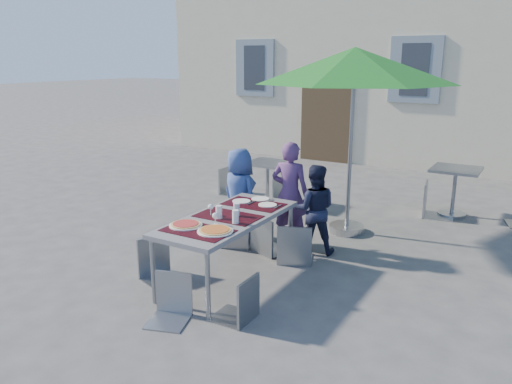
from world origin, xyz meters
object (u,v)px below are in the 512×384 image
Objects in this scene: chair_3 at (157,234)px; bg_chair_l_1 at (434,179)px; child_0 at (240,195)px; chair_4 at (240,273)px; chair_2 at (295,220)px; chair_5 at (169,271)px; child_2 at (314,209)px; cafe_table_1 at (455,183)px; cafe_table_0 at (268,175)px; chair_0 at (233,202)px; pizza_near_left at (186,225)px; patio_umbrella at (355,67)px; chair_1 at (267,213)px; dining_table at (228,221)px; pizza_near_right at (215,230)px; bg_chair_r_0 at (276,173)px; bg_chair_l_0 at (229,165)px; child_1 at (290,194)px.

chair_3 is 0.89× the size of bg_chair_l_1.
child_0 is 1.51× the size of chair_4.
chair_4 is (0.17, -1.52, -0.06)m from chair_2.
child_2 is at bearing 78.07° from chair_5.
chair_3 reaches higher than cafe_table_1.
child_0 reaches higher than cafe_table_0.
chair_0 reaches higher than cafe_table_1.
chair_4 reaches higher than pizza_near_left.
patio_umbrella is at bearing -125.72° from cafe_table_1.
chair_1 is at bearing -118.72° from bg_chair_l_1.
dining_table is at bearing 69.26° from pizza_near_left.
pizza_near_right is 3.70m from bg_chair_r_0.
chair_2 is at bearing -96.05° from patio_umbrella.
chair_5 is at bearing -63.53° from bg_chair_l_0.
dining_table is 0.54m from pizza_near_left.
patio_umbrella reaches higher than cafe_table_0.
bg_chair_l_1 is (1.66, 4.13, -0.17)m from pizza_near_left.
chair_0 is at bearing -76.91° from bg_chair_r_0.
child_1 reaches higher than bg_chair_l_1.
patio_umbrella is at bearing -23.62° from cafe_table_0.
chair_0 is 1.13× the size of chair_3.
chair_3 reaches higher than bg_chair_r_0.
chair_2 is at bearing -13.66° from chair_1.
bg_chair_r_0 is (-1.59, 0.79, -1.80)m from patio_umbrella.
chair_1 is 0.99× the size of chair_2.
pizza_near_left is 0.95× the size of pizza_near_right.
chair_3 is (-0.71, -0.38, -0.16)m from dining_table.
patio_umbrella is (0.58, 3.22, 1.85)m from chair_5.
chair_3 is (-1.15, -1.18, -0.02)m from chair_2.
chair_3 is at bearing 30.22° from child_2.
chair_4 is (0.54, -2.09, -0.21)m from child_1.
chair_0 is 1.29m from chair_3.
cafe_table_1 is at bearing 16.43° from cafe_table_0.
bg_chair_l_1 is at bearing 67.92° from dining_table.
chair_0 is 1.14× the size of bg_chair_r_0.
patio_umbrella is 2.41m from bg_chair_l_1.
cafe_table_1 is at bearing 58.79° from chair_1.
cafe_table_0 is (-0.65, 2.07, -0.13)m from chair_0.
bg_chair_r_0 reaches higher than chair_4.
bg_chair_l_1 is (1.47, 4.64, 0.12)m from chair_5.
chair_4 is 0.83× the size of bg_chair_l_1.
chair_3 is at bearing -134.06° from chair_2.
chair_0 reaches higher than bg_chair_r_0.
cafe_table_1 is (1.68, 2.45, -0.16)m from child_1.
cafe_table_0 is at bearing 119.24° from chair_1.
chair_4 is 1.18× the size of cafe_table_0.
chair_5 is (0.72, -0.64, -0.05)m from chair_3.
bg_chair_r_0 is at bearing 123.32° from chair_2.
dining_table is 1.78× the size of chair_0.
dining_table is at bearing 28.10° from chair_3.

